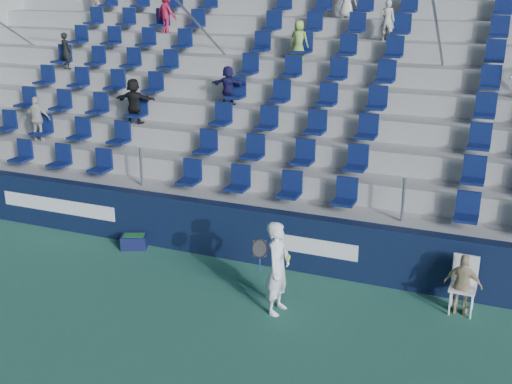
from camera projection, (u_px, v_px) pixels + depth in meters
ground at (183, 332)px, 11.05m from camera, size 70.00×70.00×0.00m
sponsor_wall at (254, 235)px, 13.61m from camera, size 24.00×0.32×1.20m
grandstand at (325, 117)px, 17.58m from camera, size 24.00×8.17×6.63m
tennis_player at (278, 268)px, 11.46m from camera, size 0.69×0.67×1.74m
line_judge_chair at (464, 280)px, 11.61m from camera, size 0.47×0.48×1.05m
line_judge at (463, 285)px, 11.48m from camera, size 0.69×0.33×1.15m
ball_bin at (134, 241)px, 14.40m from camera, size 0.67×0.56×0.32m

